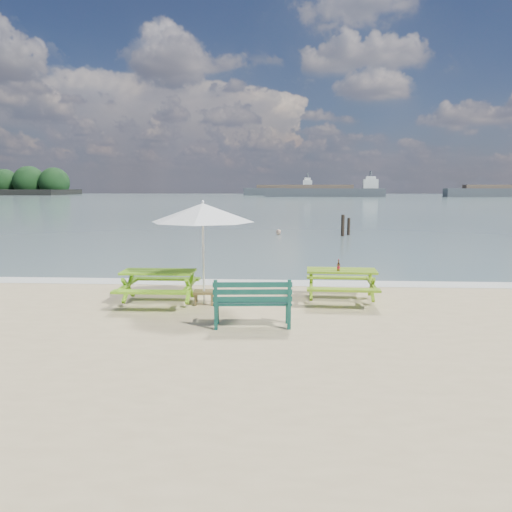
# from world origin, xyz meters

# --- Properties ---
(sea) EXTENTS (300.00, 300.00, 0.00)m
(sea) POSITION_xyz_m (0.00, 85.00, 0.00)
(sea) COLOR slate
(sea) RESTS_ON ground
(foam_strip) EXTENTS (22.00, 0.90, 0.01)m
(foam_strip) POSITION_xyz_m (0.00, 4.60, 0.01)
(foam_strip) COLOR silver
(foam_strip) RESTS_ON ground
(picnic_table_left) EXTENTS (1.67, 1.85, 0.79)m
(picnic_table_left) POSITION_xyz_m (-2.15, 1.90, 0.38)
(picnic_table_left) COLOR #6BAA19
(picnic_table_left) RESTS_ON ground
(picnic_table_right) EXTENTS (1.71, 1.88, 0.78)m
(picnic_table_right) POSITION_xyz_m (2.12, 2.38, 0.37)
(picnic_table_right) COLOR #6B9416
(picnic_table_right) RESTS_ON ground
(park_bench) EXTENTS (1.55, 0.63, 0.93)m
(park_bench) POSITION_xyz_m (0.14, 0.17, 0.29)
(park_bench) COLOR #0F3F35
(park_bench) RESTS_ON ground
(side_table) EXTENTS (0.52, 0.52, 0.31)m
(side_table) POSITION_xyz_m (-1.11, 1.98, 0.16)
(side_table) COLOR brown
(side_table) RESTS_ON ground
(patio_umbrella) EXTENTS (2.60, 2.60, 2.35)m
(patio_umbrella) POSITION_xyz_m (-1.11, 1.98, 2.14)
(patio_umbrella) COLOR silver
(patio_umbrella) RESTS_ON ground
(beer_bottle) EXTENTS (0.07, 0.07, 0.27)m
(beer_bottle) POSITION_xyz_m (2.03, 2.23, 0.86)
(beer_bottle) COLOR brown
(beer_bottle) RESTS_ON picnic_table_right
(swimmer) EXTENTS (0.69, 0.54, 1.67)m
(swimmer) POSITION_xyz_m (0.45, 18.89, -0.54)
(swimmer) COLOR tan
(swimmer) RESTS_ON ground
(mooring_pilings) EXTENTS (0.58, 0.78, 1.38)m
(mooring_pilings) POSITION_xyz_m (4.14, 18.40, 0.45)
(mooring_pilings) COLOR black
(mooring_pilings) RESTS_ON ground
(cargo_ships) EXTENTS (130.31, 32.12, 4.40)m
(cargo_ships) POSITION_xyz_m (53.85, 118.59, 1.18)
(cargo_ships) COLOR #3C4247
(cargo_ships) RESTS_ON ground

